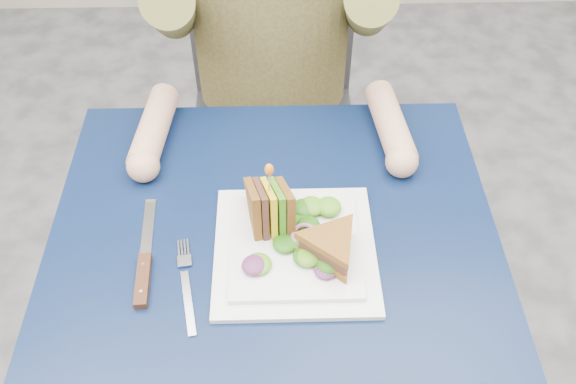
{
  "coord_description": "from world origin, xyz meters",
  "views": [
    {
      "loc": [
        0.01,
        -0.59,
        1.53
      ],
      "look_at": [
        0.02,
        0.05,
        0.82
      ],
      "focal_mm": 38.0,
      "sensor_mm": 36.0,
      "label": 1
    }
  ],
  "objects_px": {
    "chair": "(273,90)",
    "fork": "(187,287)",
    "plate": "(295,248)",
    "knife": "(144,270)",
    "sandwich_upright": "(270,210)",
    "table": "(275,282)",
    "sandwich_flat": "(331,247)"
  },
  "relations": [
    {
      "from": "sandwich_upright",
      "to": "sandwich_flat",
      "type": "bearing_deg",
      "value": -36.85
    },
    {
      "from": "table",
      "to": "knife",
      "type": "xyz_separation_m",
      "value": [
        -0.21,
        -0.03,
        0.09
      ]
    },
    {
      "from": "chair",
      "to": "fork",
      "type": "relative_size",
      "value": 5.2
    },
    {
      "from": "plate",
      "to": "knife",
      "type": "bearing_deg",
      "value": -171.73
    },
    {
      "from": "sandwich_upright",
      "to": "fork",
      "type": "distance_m",
      "value": 0.18
    },
    {
      "from": "chair",
      "to": "sandwich_flat",
      "type": "bearing_deg",
      "value": -82.65
    },
    {
      "from": "chair",
      "to": "sandwich_upright",
      "type": "height_order",
      "value": "chair"
    },
    {
      "from": "table",
      "to": "sandwich_flat",
      "type": "relative_size",
      "value": 4.58
    },
    {
      "from": "plate",
      "to": "sandwich_upright",
      "type": "relative_size",
      "value": 1.73
    },
    {
      "from": "chair",
      "to": "plate",
      "type": "distance_m",
      "value": 0.69
    },
    {
      "from": "table",
      "to": "knife",
      "type": "relative_size",
      "value": 3.39
    },
    {
      "from": "plate",
      "to": "sandwich_flat",
      "type": "bearing_deg",
      "value": -24.44
    },
    {
      "from": "plate",
      "to": "sandwich_flat",
      "type": "distance_m",
      "value": 0.07
    },
    {
      "from": "fork",
      "to": "table",
      "type": "bearing_deg",
      "value": 24.5
    },
    {
      "from": "fork",
      "to": "sandwich_upright",
      "type": "bearing_deg",
      "value": 40.28
    },
    {
      "from": "sandwich_flat",
      "to": "knife",
      "type": "xyz_separation_m",
      "value": [
        -0.29,
        -0.01,
        -0.04
      ]
    },
    {
      "from": "plate",
      "to": "knife",
      "type": "height_order",
      "value": "plate"
    },
    {
      "from": "table",
      "to": "plate",
      "type": "height_order",
      "value": "plate"
    },
    {
      "from": "table",
      "to": "knife",
      "type": "bearing_deg",
      "value": -171.57
    },
    {
      "from": "table",
      "to": "sandwich_upright",
      "type": "relative_size",
      "value": 4.99
    },
    {
      "from": "fork",
      "to": "knife",
      "type": "bearing_deg",
      "value": 155.83
    },
    {
      "from": "plate",
      "to": "sandwich_flat",
      "type": "height_order",
      "value": "sandwich_flat"
    },
    {
      "from": "table",
      "to": "fork",
      "type": "bearing_deg",
      "value": -155.5
    },
    {
      "from": "chair",
      "to": "sandwich_flat",
      "type": "height_order",
      "value": "chair"
    },
    {
      "from": "chair",
      "to": "knife",
      "type": "relative_size",
      "value": 4.2
    },
    {
      "from": "table",
      "to": "plate",
      "type": "distance_m",
      "value": 0.09
    },
    {
      "from": "table",
      "to": "chair",
      "type": "bearing_deg",
      "value": 90.0
    },
    {
      "from": "table",
      "to": "chair",
      "type": "distance_m",
      "value": 0.68
    },
    {
      "from": "plate",
      "to": "fork",
      "type": "bearing_deg",
      "value": -158.68
    },
    {
      "from": "sandwich_flat",
      "to": "knife",
      "type": "bearing_deg",
      "value": -178.09
    },
    {
      "from": "table",
      "to": "sandwich_upright",
      "type": "bearing_deg",
      "value": 95.16
    },
    {
      "from": "chair",
      "to": "sandwich_flat",
      "type": "xyz_separation_m",
      "value": [
        0.09,
        -0.69,
        0.23
      ]
    }
  ]
}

